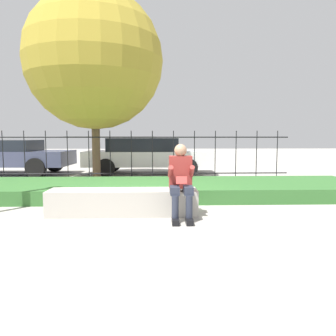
{
  "coord_description": "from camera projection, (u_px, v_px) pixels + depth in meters",
  "views": [
    {
      "loc": [
        0.42,
        -5.68,
        1.38
      ],
      "look_at": [
        0.67,
        1.34,
        0.69
      ],
      "focal_mm": 35.0,
      "sensor_mm": 36.0,
      "label": 1
    }
  ],
  "objects": [
    {
      "name": "tree_behind_fence",
      "position": [
        94.0,
        60.0,
        9.88
      ],
      "size": [
        4.15,
        4.15,
        5.73
      ],
      "color": "brown",
      "rests_on": "ground_plane"
    },
    {
      "name": "grass_berm",
      "position": [
        139.0,
        189.0,
        7.62
      ],
      "size": [
        10.44,
        2.34,
        0.3
      ],
      "color": "#33662D",
      "rests_on": "ground_plane"
    },
    {
      "name": "ground_plane",
      "position": [
        133.0,
        214.0,
        5.77
      ],
      "size": [
        60.0,
        60.0,
        0.0
      ],
      "primitive_type": "plane",
      "color": "#A8A399"
    },
    {
      "name": "iron_fence",
      "position": [
        142.0,
        156.0,
        9.36
      ],
      "size": [
        8.44,
        0.03,
        1.53
      ],
      "color": "black",
      "rests_on": "ground_plane"
    },
    {
      "name": "car_parked_center",
      "position": [
        147.0,
        155.0,
        11.96
      ],
      "size": [
        4.56,
        2.0,
        1.3
      ],
      "rotation": [
        0.0,
        0.0,
        -0.01
      ],
      "color": "silver",
      "rests_on": "ground_plane"
    },
    {
      "name": "car_parked_left",
      "position": [
        6.0,
        155.0,
        11.75
      ],
      "size": [
        4.6,
        2.15,
        1.24
      ],
      "rotation": [
        0.0,
        0.0,
        -0.05
      ],
      "color": "#383D56",
      "rests_on": "ground_plane"
    },
    {
      "name": "person_seated_reader",
      "position": [
        181.0,
        178.0,
        5.42
      ],
      "size": [
        0.42,
        0.73,
        1.24
      ],
      "color": "black",
      "rests_on": "ground_plane"
    },
    {
      "name": "stone_bench",
      "position": [
        123.0,
        203.0,
        5.75
      ],
      "size": [
        2.59,
        0.56,
        0.44
      ],
      "color": "#ADA89E",
      "rests_on": "ground_plane"
    }
  ]
}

